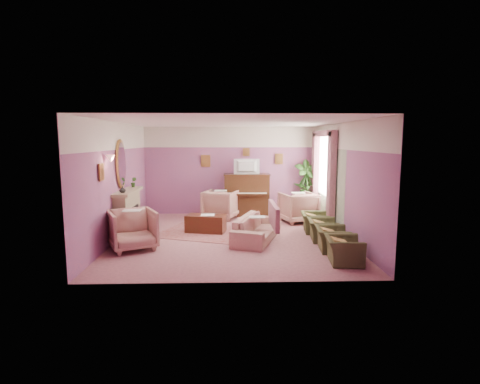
{
  "coord_description": "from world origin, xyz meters",
  "views": [
    {
      "loc": [
        -0.07,
        -9.03,
        2.38
      ],
      "look_at": [
        0.22,
        0.4,
        1.07
      ],
      "focal_mm": 28.0,
      "sensor_mm": 36.0,
      "label": 1
    }
  ],
  "objects_px": {
    "piano": "(247,195)",
    "floral_armchair_right": "(298,206)",
    "side_table": "(303,205)",
    "television": "(247,165)",
    "floral_armchair_left": "(221,203)",
    "floral_armchair_front": "(133,228)",
    "coffee_table": "(206,224)",
    "olive_chair_a": "(344,246)",
    "olive_chair_c": "(323,227)",
    "olive_chair_d": "(315,219)",
    "olive_chair_b": "(332,235)",
    "sofa": "(257,224)"
  },
  "relations": [
    {
      "from": "floral_armchair_left",
      "to": "olive_chair_c",
      "type": "distance_m",
      "value": 3.59
    },
    {
      "from": "side_table",
      "to": "floral_armchair_front",
      "type": "bearing_deg",
      "value": -141.76
    },
    {
      "from": "floral_armchair_front",
      "to": "side_table",
      "type": "relative_size",
      "value": 1.39
    },
    {
      "from": "floral_armchair_left",
      "to": "floral_armchair_front",
      "type": "bearing_deg",
      "value": -120.35
    },
    {
      "from": "floral_armchair_right",
      "to": "olive_chair_b",
      "type": "distance_m",
      "value": 2.87
    },
    {
      "from": "piano",
      "to": "olive_chair_a",
      "type": "distance_m",
      "value": 5.02
    },
    {
      "from": "olive_chair_c",
      "to": "floral_armchair_right",
      "type": "bearing_deg",
      "value": 95.93
    },
    {
      "from": "coffee_table",
      "to": "olive_chair_d",
      "type": "bearing_deg",
      "value": -1.87
    },
    {
      "from": "television",
      "to": "olive_chair_d",
      "type": "distance_m",
      "value": 3.04
    },
    {
      "from": "piano",
      "to": "floral_armchair_right",
      "type": "bearing_deg",
      "value": -35.86
    },
    {
      "from": "television",
      "to": "coffee_table",
      "type": "relative_size",
      "value": 0.8
    },
    {
      "from": "coffee_table",
      "to": "olive_chair_b",
      "type": "xyz_separation_m",
      "value": [
        2.83,
        -1.73,
        0.12
      ]
    },
    {
      "from": "television",
      "to": "olive_chair_c",
      "type": "xyz_separation_m",
      "value": [
        1.66,
        -3.03,
        -1.26
      ]
    },
    {
      "from": "piano",
      "to": "olive_chair_a",
      "type": "bearing_deg",
      "value": -70.59
    },
    {
      "from": "floral_armchair_left",
      "to": "floral_armchair_right",
      "type": "bearing_deg",
      "value": -13.73
    },
    {
      "from": "coffee_table",
      "to": "olive_chair_d",
      "type": "height_order",
      "value": "olive_chair_d"
    },
    {
      "from": "piano",
      "to": "floral_armchair_left",
      "type": "distance_m",
      "value": 0.97
    },
    {
      "from": "coffee_table",
      "to": "floral_armchair_left",
      "type": "distance_m",
      "value": 1.73
    },
    {
      "from": "sofa",
      "to": "olive_chair_b",
      "type": "relative_size",
      "value": 2.5
    },
    {
      "from": "coffee_table",
      "to": "floral_armchair_right",
      "type": "xyz_separation_m",
      "value": [
        2.62,
        1.12,
        0.26
      ]
    },
    {
      "from": "coffee_table",
      "to": "side_table",
      "type": "height_order",
      "value": "side_table"
    },
    {
      "from": "side_table",
      "to": "television",
      "type": "bearing_deg",
      "value": 176.27
    },
    {
      "from": "piano",
      "to": "sofa",
      "type": "height_order",
      "value": "piano"
    },
    {
      "from": "floral_armchair_left",
      "to": "piano",
      "type": "bearing_deg",
      "value": 31.37
    },
    {
      "from": "piano",
      "to": "floral_armchair_right",
      "type": "distance_m",
      "value": 1.8
    },
    {
      "from": "television",
      "to": "side_table",
      "type": "distance_m",
      "value": 2.17
    },
    {
      "from": "olive_chair_d",
      "to": "side_table",
      "type": "distance_m",
      "value": 2.1
    },
    {
      "from": "olive_chair_a",
      "to": "olive_chair_c",
      "type": "xyz_separation_m",
      "value": [
        0.0,
        1.64,
        0.0
      ]
    },
    {
      "from": "sofa",
      "to": "floral_armchair_front",
      "type": "relative_size",
      "value": 2.02
    },
    {
      "from": "floral_armchair_right",
      "to": "olive_chair_a",
      "type": "distance_m",
      "value": 3.68
    },
    {
      "from": "piano",
      "to": "television",
      "type": "distance_m",
      "value": 0.95
    },
    {
      "from": "coffee_table",
      "to": "olive_chair_c",
      "type": "height_order",
      "value": "olive_chair_c"
    },
    {
      "from": "olive_chair_b",
      "to": "olive_chair_d",
      "type": "bearing_deg",
      "value": 90.0
    },
    {
      "from": "floral_armchair_left",
      "to": "olive_chair_a",
      "type": "height_order",
      "value": "floral_armchair_left"
    },
    {
      "from": "olive_chair_c",
      "to": "side_table",
      "type": "bearing_deg",
      "value": 87.89
    },
    {
      "from": "floral_armchair_right",
      "to": "floral_armchair_front",
      "type": "relative_size",
      "value": 1.0
    },
    {
      "from": "piano",
      "to": "sofa",
      "type": "xyz_separation_m",
      "value": [
        0.1,
        -2.98,
        -0.25
      ]
    },
    {
      "from": "olive_chair_a",
      "to": "coffee_table",
      "type": "bearing_deg",
      "value": 137.97
    },
    {
      "from": "olive_chair_a",
      "to": "olive_chair_c",
      "type": "height_order",
      "value": "same"
    },
    {
      "from": "floral_armchair_left",
      "to": "floral_armchair_right",
      "type": "height_order",
      "value": "same"
    },
    {
      "from": "piano",
      "to": "olive_chair_d",
      "type": "bearing_deg",
      "value": -53.68
    },
    {
      "from": "coffee_table",
      "to": "side_table",
      "type": "distance_m",
      "value": 3.56
    },
    {
      "from": "olive_chair_d",
      "to": "olive_chair_c",
      "type": "bearing_deg",
      "value": -90.0
    },
    {
      "from": "floral_armchair_front",
      "to": "olive_chair_c",
      "type": "relative_size",
      "value": 1.24
    },
    {
      "from": "floral_armchair_left",
      "to": "olive_chair_c",
      "type": "xyz_separation_m",
      "value": [
        2.48,
        -2.59,
        -0.15
      ]
    },
    {
      "from": "coffee_table",
      "to": "olive_chair_a",
      "type": "relative_size",
      "value": 1.27
    },
    {
      "from": "floral_armchair_right",
      "to": "side_table",
      "type": "bearing_deg",
      "value": 70.17
    },
    {
      "from": "side_table",
      "to": "sofa",
      "type": "bearing_deg",
      "value": -120.67
    },
    {
      "from": "floral_armchair_front",
      "to": "olive_chair_c",
      "type": "height_order",
      "value": "floral_armchair_front"
    },
    {
      "from": "coffee_table",
      "to": "olive_chair_d",
      "type": "distance_m",
      "value": 2.84
    }
  ]
}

